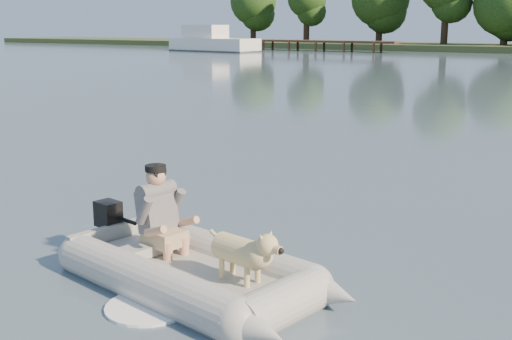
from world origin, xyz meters
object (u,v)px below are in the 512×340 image
Objects in this scene: man at (158,208)px; cabin_cruiser at (214,38)px; dock at (311,46)px; dinghy at (195,237)px; dog at (239,255)px.

man is 0.10× the size of cabin_cruiser.
man is at bearing -63.03° from dock.
dinghy is (27.02, -52.10, -0.02)m from dock.
cabin_cruiser reaches higher than dinghy.
dock reaches higher than dog.
cabin_cruiser is (-33.61, 45.64, 0.58)m from man.
dock is 4.39× the size of dinghy.
dinghy is 0.63m from man.
dog is (1.15, -0.19, -0.22)m from man.
man is at bearing -180.00° from dog.
dock is at bearing 46.43° from cabin_cruiser.
dinghy is 0.43× the size of cabin_cruiser.
man reaches higher than dock.
man is 1.16× the size of dog.
dock is 58.29m from man.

